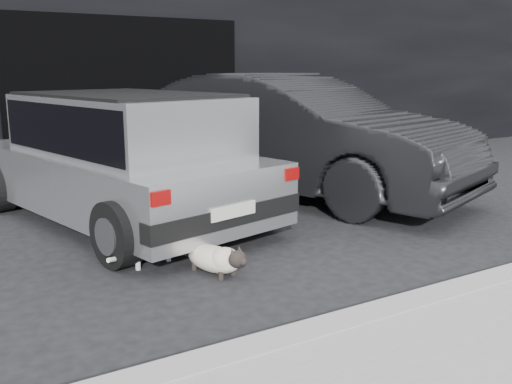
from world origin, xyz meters
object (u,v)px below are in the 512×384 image
second_car (291,135)px  cat_white (152,243)px  silver_hatchback (122,153)px  cat_siamese (218,259)px

second_car → cat_white: 3.36m
silver_hatchback → cat_siamese: 2.24m
silver_hatchback → cat_siamese: silver_hatchback is taller
second_car → silver_hatchback: bearing=164.9°
silver_hatchback → cat_white: silver_hatchback is taller
silver_hatchback → second_car: size_ratio=0.85×
cat_siamese → cat_white: bearing=-72.7°
silver_hatchback → second_car: (2.52, 0.24, 0.03)m
silver_hatchback → cat_white: (-0.25, -1.55, -0.63)m
silver_hatchback → cat_white: size_ratio=5.36×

